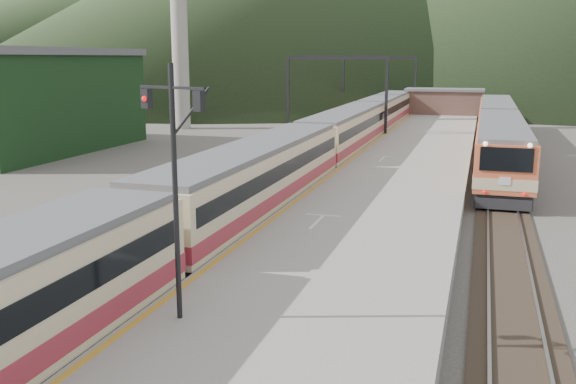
% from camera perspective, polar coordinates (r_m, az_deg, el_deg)
% --- Properties ---
extents(track_main, '(2.60, 200.00, 0.23)m').
position_cam_1_polar(track_main, '(45.31, 3.56, 2.01)').
color(track_main, black).
rests_on(track_main, ground).
extents(track_far, '(2.60, 200.00, 0.23)m').
position_cam_1_polar(track_far, '(46.69, -2.42, 2.32)').
color(track_far, black).
rests_on(track_far, ground).
extents(track_second, '(2.60, 200.00, 0.23)m').
position_cam_1_polar(track_second, '(44.15, 18.24, 1.18)').
color(track_second, black).
rests_on(track_second, ground).
extents(platform, '(8.00, 100.00, 1.00)m').
position_cam_1_polar(platform, '(42.35, 10.33, 1.74)').
color(platform, gray).
rests_on(platform, ground).
extents(gantry_near, '(9.55, 0.25, 8.00)m').
position_cam_1_polar(gantry_near, '(59.94, 4.31, 9.71)').
color(gantry_near, black).
rests_on(gantry_near, ground).
extents(gantry_far, '(9.55, 0.25, 8.00)m').
position_cam_1_polar(gantry_far, '(84.50, 8.09, 10.24)').
color(gantry_far, black).
rests_on(gantry_far, ground).
extents(warehouse, '(14.50, 20.50, 8.60)m').
position_cam_1_polar(warehouse, '(59.50, -23.37, 7.54)').
color(warehouse, black).
rests_on(warehouse, ground).
extents(station_shed, '(9.40, 4.40, 3.10)m').
position_cam_1_polar(station_shed, '(81.75, 13.72, 7.85)').
color(station_shed, brown).
rests_on(station_shed, platform).
extents(hill_d, '(200.00, 200.00, 55.00)m').
position_cam_1_polar(hill_d, '(276.81, -11.68, 15.70)').
color(hill_d, '#2C4325').
rests_on(hill_d, ground).
extents(main_train, '(3.12, 85.33, 3.80)m').
position_cam_1_polar(main_train, '(40.87, 2.20, 3.88)').
color(main_train, beige).
rests_on(main_train, track_main).
extents(second_train, '(3.11, 42.26, 3.79)m').
position_cam_1_polar(second_train, '(54.76, 18.18, 5.32)').
color(second_train, '#DB613A').
rests_on(second_train, track_second).
extents(signal_mast, '(2.12, 0.80, 6.67)m').
position_cam_1_polar(signal_mast, '(16.52, -10.07, 2.22)').
color(signal_mast, black).
rests_on(signal_mast, platform).
extents(short_signal_b, '(0.24, 0.19, 2.27)m').
position_cam_1_polar(short_signal_b, '(34.80, -4.76, 1.33)').
color(short_signal_b, black).
rests_on(short_signal_b, ground).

